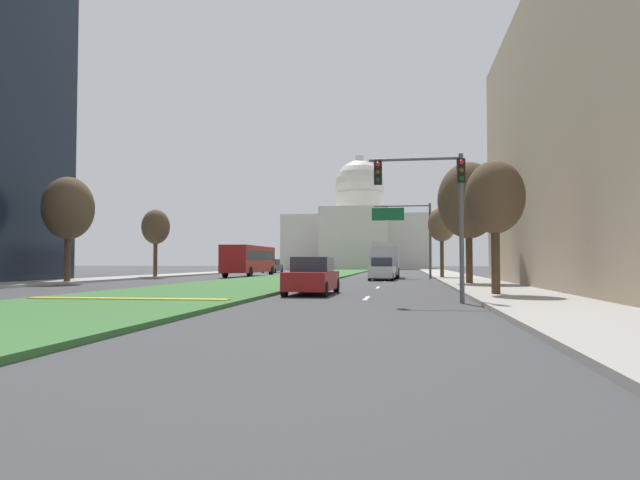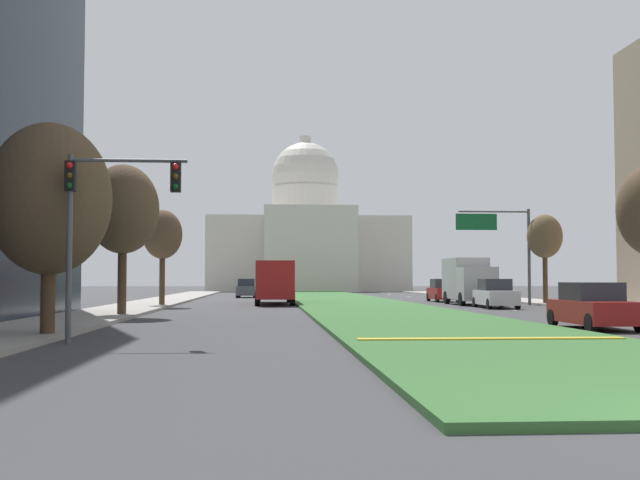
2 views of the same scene
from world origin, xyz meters
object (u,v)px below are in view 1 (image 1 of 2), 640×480
city_bus (249,258)px  street_tree_left_mid (68,209)px  street_tree_right_mid (469,201)px  sedan_midblock (383,270)px  street_tree_right_near (495,198)px  overhead_guide_sign (409,225)px  sedan_distant (387,268)px  street_tree_right_far (442,225)px  box_truck_delivery (386,259)px  sedan_far_horizon (272,266)px  street_tree_left_far (156,227)px  traffic_light_near_right (437,194)px  sedan_lead_stopped (312,277)px  capitol_building (359,234)px

city_bus → street_tree_left_mid: bearing=-111.5°
street_tree_right_mid → sedan_midblock: street_tree_right_mid is taller
street_tree_right_near → overhead_guide_sign: bearing=97.3°
street_tree_left_mid → sedan_distant: size_ratio=1.67×
sedan_midblock → street_tree_right_far: bearing=44.7°
box_truck_delivery → sedan_far_horizon: bearing=125.2°
street_tree_left_far → sedan_midblock: street_tree_left_far is taller
sedan_midblock → street_tree_right_near: bearing=-75.4°
street_tree_left_mid → city_bus: (7.26, 18.48, -3.21)m
street_tree_left_far → street_tree_right_far: bearing=3.3°
street_tree_left_far → street_tree_right_far: street_tree_left_far is taller
street_tree_right_near → street_tree_right_mid: (0.26, 11.78, 1.17)m
sedan_far_horizon → city_bus: bearing=-83.0°
traffic_light_near_right → sedan_midblock: 24.47m
street_tree_left_far → box_truck_delivery: 20.78m
street_tree_left_mid → sedan_lead_stopped: bearing=-28.8°
street_tree_left_mid → sedan_midblock: 23.03m
sedan_distant → overhead_guide_sign: bearing=-75.4°
sedan_midblock → sedan_distant: bearing=90.6°
traffic_light_near_right → street_tree_left_mid: size_ratio=0.73×
street_tree_left_mid → street_tree_right_near: bearing=-22.9°
capitol_building → street_tree_right_mid: size_ratio=3.82×
capitol_building → sedan_lead_stopped: (5.46, -93.32, -6.46)m
traffic_light_near_right → street_tree_left_far: 35.96m
city_bus → street_tree_left_far: bearing=-142.3°
street_tree_left_mid → street_tree_left_far: (0.14, 12.99, -0.47)m
traffic_light_near_right → street_tree_right_mid: (2.77, 15.35, 1.38)m
street_tree_left_far → sedan_distant: (20.21, 10.14, -3.69)m
street_tree_left_far → city_bus: 9.40m
street_tree_left_far → sedan_far_horizon: street_tree_left_far is taller
street_tree_left_mid → sedan_lead_stopped: size_ratio=1.59×
street_tree_left_far → sedan_midblock: size_ratio=1.34×
overhead_guide_sign → sedan_distant: size_ratio=1.52×
sedan_distant → street_tree_right_far: bearing=-60.2°
sedan_far_horizon → traffic_light_near_right: bearing=-70.7°
traffic_light_near_right → street_tree_right_far: (2.01, 28.91, 0.77)m
street_tree_right_near → sedan_lead_stopped: 8.37m
street_tree_right_near → street_tree_right_mid: size_ratio=0.73×
box_truck_delivery → street_tree_left_far: bearing=-171.6°
sedan_far_horizon → capitol_building: bearing=80.1°
street_tree_left_mid → sedan_midblock: size_ratio=1.56×
street_tree_left_mid → box_truck_delivery: 26.21m
traffic_light_near_right → box_truck_delivery: bearing=95.3°
sedan_midblock → box_truck_delivery: bearing=89.9°
sedan_midblock → sedan_distant: (-0.14, 13.49, -0.00)m
box_truck_delivery → overhead_guide_sign: bearing=-31.1°
overhead_guide_sign → sedan_lead_stopped: bearing=-100.0°
street_tree_right_near → sedan_distant: street_tree_right_near is taller
street_tree_right_far → traffic_light_near_right: bearing=-94.0°
capitol_building → sedan_lead_stopped: bearing=-86.7°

